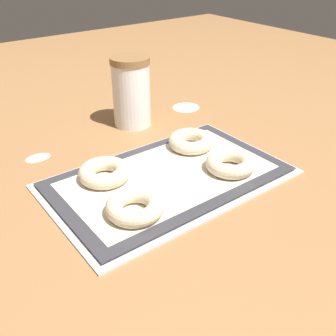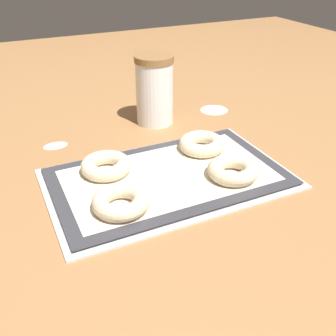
# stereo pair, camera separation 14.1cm
# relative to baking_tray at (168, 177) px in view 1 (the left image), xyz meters

# --- Properties ---
(ground_plane) EXTENTS (2.80, 2.80, 0.00)m
(ground_plane) POSITION_rel_baking_tray_xyz_m (-0.02, -0.00, -0.00)
(ground_plane) COLOR olive
(baking_tray) EXTENTS (0.48, 0.30, 0.01)m
(baking_tray) POSITION_rel_baking_tray_xyz_m (0.00, 0.00, 0.00)
(baking_tray) COLOR silver
(baking_tray) RESTS_ON ground_plane
(baking_mat) EXTENTS (0.46, 0.27, 0.00)m
(baking_mat) POSITION_rel_baking_tray_xyz_m (0.00, 0.00, 0.01)
(baking_mat) COLOR #333338
(baking_mat) RESTS_ON baking_tray
(bagel_front_left) EXTENTS (0.10, 0.10, 0.03)m
(bagel_front_left) POSITION_rel_baking_tray_xyz_m (-0.12, -0.07, 0.02)
(bagel_front_left) COLOR beige
(bagel_front_left) RESTS_ON baking_mat
(bagel_front_right) EXTENTS (0.10, 0.10, 0.03)m
(bagel_front_right) POSITION_rel_baking_tray_xyz_m (0.11, -0.06, 0.02)
(bagel_front_right) COLOR beige
(bagel_front_right) RESTS_ON baking_mat
(bagel_back_left) EXTENTS (0.10, 0.10, 0.03)m
(bagel_back_left) POSITION_rel_baking_tray_xyz_m (-0.11, 0.06, 0.02)
(bagel_back_left) COLOR beige
(bagel_back_left) RESTS_ON baking_mat
(bagel_back_right) EXTENTS (0.10, 0.10, 0.03)m
(bagel_back_right) POSITION_rel_baking_tray_xyz_m (0.11, 0.06, 0.02)
(bagel_back_right) COLOR beige
(bagel_back_right) RESTS_ON baking_mat
(flour_canister) EXTENTS (0.10, 0.10, 0.18)m
(flour_canister) POSITION_rel_baking_tray_xyz_m (0.09, 0.27, 0.08)
(flour_canister) COLOR white
(flour_canister) RESTS_ON ground_plane
(flour_patch_near) EXTENTS (0.06, 0.04, 0.00)m
(flour_patch_near) POSITION_rel_baking_tray_xyz_m (-0.18, 0.25, -0.00)
(flour_patch_near) COLOR white
(flour_patch_near) RESTS_ON ground_plane
(flour_patch_far) EXTENTS (0.08, 0.07, 0.00)m
(flour_patch_far) POSITION_rel_baking_tray_xyz_m (0.27, 0.28, -0.00)
(flour_patch_far) COLOR white
(flour_patch_far) RESTS_ON ground_plane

